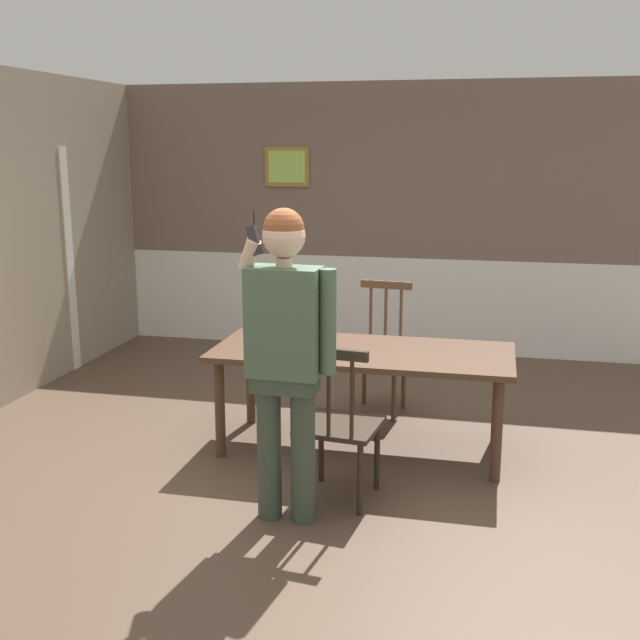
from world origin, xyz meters
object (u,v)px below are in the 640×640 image
at_px(chair_near_window, 380,352).
at_px(person_figure, 286,344).
at_px(chair_by_doorway, 338,424).
at_px(dining_table, 362,360).

distance_m(chair_near_window, person_figure, 2.06).
relative_size(chair_near_window, person_figure, 0.59).
height_order(chair_near_window, person_figure, person_figure).
distance_m(chair_near_window, chair_by_doorway, 1.67).
bearing_deg(chair_near_window, person_figure, 89.49).
height_order(dining_table, person_figure, person_figure).
relative_size(dining_table, chair_near_window, 1.97).
bearing_deg(person_figure, chair_near_window, -94.70).
xyz_separation_m(chair_near_window, chair_by_doorway, (-0.01, -1.67, -0.01)).
relative_size(dining_table, chair_by_doorway, 2.06).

